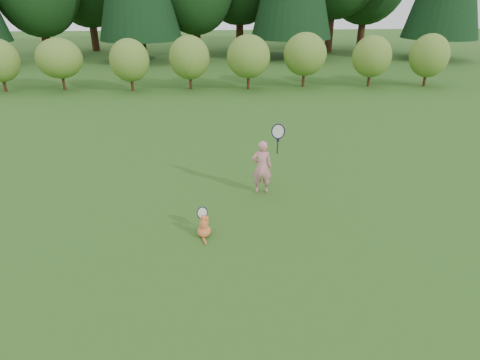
{
  "coord_description": "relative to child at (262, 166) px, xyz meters",
  "views": [
    {
      "loc": [
        -0.38,
        -7.15,
        4.42
      ],
      "look_at": [
        0.2,
        0.8,
        0.7
      ],
      "focal_mm": 30.0,
      "sensor_mm": 36.0,
      "label": 1
    }
  ],
  "objects": [
    {
      "name": "child",
      "position": [
        0.0,
        0.0,
        0.0
      ],
      "size": [
        0.74,
        0.38,
        1.98
      ],
      "rotation": [
        0.0,
        0.0,
        3.06
      ],
      "color": "#D7808C",
      "rests_on": "ground"
    },
    {
      "name": "cat",
      "position": [
        -1.39,
        -1.84,
        -0.45
      ],
      "size": [
        0.39,
        0.64,
        0.63
      ],
      "rotation": [
        0.0,
        0.0,
        -0.2
      ],
      "color": "#D25528",
      "rests_on": "ground"
    },
    {
      "name": "shrub_row",
      "position": [
        -0.79,
        11.43,
        0.71
      ],
      "size": [
        28.0,
        3.0,
        2.8
      ],
      "primitive_type": null,
      "color": "#437022",
      "rests_on": "ground"
    },
    {
      "name": "tennis_ball",
      "position": [
        -0.02,
        0.11,
        0.3
      ],
      "size": [
        0.07,
        0.07,
        0.07
      ],
      "color": "yellow",
      "rests_on": "ground"
    },
    {
      "name": "ground",
      "position": [
        -0.79,
        -1.57,
        -0.69
      ],
      "size": [
        100.0,
        100.0,
        0.0
      ],
      "primitive_type": "plane",
      "color": "#215919",
      "rests_on": "ground"
    }
  ]
}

